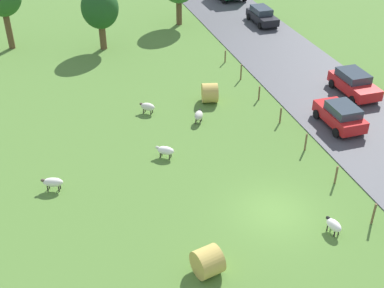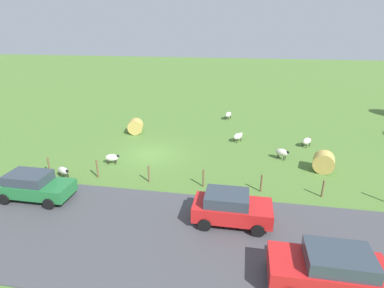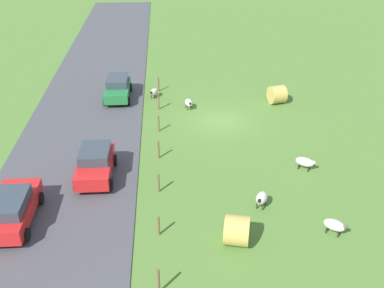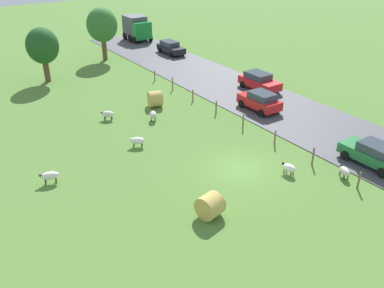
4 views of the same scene
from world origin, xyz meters
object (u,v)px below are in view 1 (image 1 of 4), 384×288
sheep_5 (148,107)px  sheep_2 (334,225)px  sheep_0 (165,150)px  car_3 (340,115)px  hay_bale_1 (210,93)px  car_2 (262,15)px  sheep_4 (53,182)px  hay_bale_0 (208,262)px  car_1 (354,83)px  tree_1 (100,8)px  sheep_1 (199,115)px

sheep_5 → sheep_2: bearing=-67.5°
sheep_0 → car_3: 12.03m
sheep_0 → hay_bale_1: bearing=50.7°
car_2 → sheep_4: bearing=-135.7°
hay_bale_0 → car_3: car_3 is taller
car_3 → sheep_0: bearing=-179.7°
hay_bale_1 → car_3: car_3 is taller
sheep_5 → hay_bale_1: 4.72m
hay_bale_0 → hay_bale_1: 16.50m
car_2 → car_3: size_ratio=1.12×
hay_bale_0 → car_1: 21.04m
sheep_0 → car_3: car_3 is taller
hay_bale_1 → tree_1: bearing=115.0°
sheep_0 → sheep_1: (3.24, 3.41, 0.05)m
sheep_1 → sheep_5: size_ratio=0.96×
sheep_1 → car_1: size_ratio=0.25×
hay_bale_0 → car_1: (16.12, 13.52, 0.24)m
sheep_1 → car_2: 20.87m
tree_1 → car_2: 16.67m
sheep_2 → hay_bale_1: (-1.33, 14.92, 0.23)m
car_2 → sheep_2: bearing=-107.4°
sheep_5 → sheep_1: bearing=-37.2°
sheep_1 → car_3: bearing=-20.9°
sheep_2 → sheep_4: bearing=149.6°
hay_bale_0 → tree_1: size_ratio=0.24×
sheep_0 → sheep_5: size_ratio=1.03×
sheep_1 → car_1: bearing=2.6°
sheep_2 → tree_1: tree_1 is taller
hay_bale_0 → car_1: car_1 is taller
hay_bale_0 → car_2: (15.99, 29.89, 0.20)m
sheep_1 → tree_1: bearing=105.3°
sheep_4 → car_3: car_3 is taller
sheep_5 → sheep_4: bearing=-134.9°
hay_bale_1 → tree_1: size_ratio=0.25×
sheep_4 → car_3: (18.77, 1.33, 0.38)m
sheep_2 → sheep_5: size_ratio=0.94×
sheep_0 → sheep_1: size_ratio=1.08×
sheep_4 → hay_bale_0: hay_bale_0 is taller
sheep_2 → car_2: (9.19, 29.24, 0.40)m
sheep_2 → sheep_1: bearing=103.8°
sheep_1 → hay_bale_0: hay_bale_0 is taller
sheep_4 → car_2: car_2 is taller
sheep_1 → car_1: car_1 is taller
car_3 → hay_bale_1: bearing=140.0°
sheep_5 → car_3: bearing=-25.6°
sheep_5 → car_1: 15.45m
sheep_2 → hay_bale_0: bearing=-174.6°
car_2 → hay_bale_1: bearing=-126.3°
sheep_4 → sheep_5: bearing=45.1°
hay_bale_0 → hay_bale_1: bearing=70.6°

